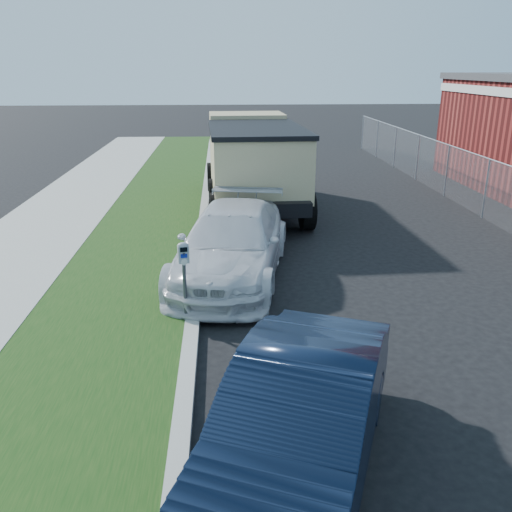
{
  "coord_description": "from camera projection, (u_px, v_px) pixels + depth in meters",
  "views": [
    {
      "loc": [
        -2.03,
        -8.71,
        4.41
      ],
      "look_at": [
        -1.4,
        1.0,
        1.0
      ],
      "focal_mm": 38.0,
      "sensor_mm": 36.0,
      "label": 1
    }
  ],
  "objects": [
    {
      "name": "streetside",
      "position": [
        54.0,
        286.0,
        11.31
      ],
      "size": [
        6.12,
        50.0,
        0.15
      ],
      "color": "gray",
      "rests_on": "ground"
    },
    {
      "name": "navy_sedan",
      "position": [
        299.0,
        423.0,
        5.92
      ],
      "size": [
        3.07,
        4.66,
        1.45
      ],
      "primitive_type": "imported",
      "rotation": [
        0.0,
        0.0,
        -0.38
      ],
      "color": "black",
      "rests_on": "ground"
    },
    {
      "name": "ground",
      "position": [
        337.0,
        325.0,
        9.79
      ],
      "size": [
        120.0,
        120.0,
        0.0
      ],
      "primitive_type": "plane",
      "color": "black",
      "rests_on": "ground"
    },
    {
      "name": "parking_meter",
      "position": [
        184.0,
        264.0,
        9.41
      ],
      "size": [
        0.22,
        0.17,
        1.43
      ],
      "rotation": [
        0.0,
        0.0,
        0.22
      ],
      "color": "#3F4247",
      "rests_on": "ground"
    },
    {
      "name": "chainlink_fence",
      "position": [
        488.0,
        177.0,
        16.33
      ],
      "size": [
        0.06,
        30.06,
        30.0
      ],
      "color": "slate",
      "rests_on": "ground"
    },
    {
      "name": "white_wagon",
      "position": [
        231.0,
        243.0,
        11.86
      ],
      "size": [
        3.09,
        5.57,
        1.53
      ],
      "primitive_type": "imported",
      "rotation": [
        0.0,
        0.0,
        -0.19
      ],
      "color": "silver",
      "rests_on": "ground"
    },
    {
      "name": "dump_truck",
      "position": [
        252.0,
        158.0,
        17.63
      ],
      "size": [
        3.14,
        7.36,
        2.84
      ],
      "rotation": [
        0.0,
        0.0,
        0.04
      ],
      "color": "black",
      "rests_on": "ground"
    }
  ]
}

